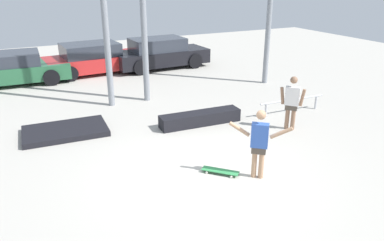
# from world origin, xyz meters

# --- Properties ---
(ground_plane) EXTENTS (36.00, 36.00, 0.00)m
(ground_plane) POSITION_xyz_m (0.00, 0.00, 0.00)
(ground_plane) COLOR #B2ADA3
(skateboarder) EXTENTS (1.05, 0.90, 1.53)m
(skateboarder) POSITION_xyz_m (0.92, -0.66, 0.86)
(skateboarder) COLOR tan
(skateboarder) RESTS_ON ground_plane
(skateboard) EXTENTS (0.72, 0.73, 0.08)m
(skateboard) POSITION_xyz_m (0.29, -0.19, 0.06)
(skateboard) COLOR #338C4C
(skateboard) RESTS_ON ground_plane
(grind_box) EXTENTS (2.42, 0.63, 0.37)m
(grind_box) POSITION_xyz_m (1.23, 2.58, 0.18)
(grind_box) COLOR black
(grind_box) RESTS_ON ground_plane
(manual_pad) EXTENTS (2.27, 1.49, 0.15)m
(manual_pad) POSITION_xyz_m (-2.39, 3.61, 0.08)
(manual_pad) COLOR black
(manual_pad) RESTS_ON ground_plane
(grind_rail) EXTENTS (2.34, 0.16, 0.47)m
(grind_rail) POSITION_xyz_m (4.23, 2.15, 0.36)
(grind_rail) COLOR #B7BABF
(grind_rail) RESTS_ON ground_plane
(parked_car_green) EXTENTS (4.13, 2.16, 1.22)m
(parked_car_green) POSITION_xyz_m (-3.35, 9.73, 0.60)
(parked_car_green) COLOR #28603D
(parked_car_green) RESTS_ON ground_plane
(parked_car_red) EXTENTS (4.35, 2.21, 1.30)m
(parked_car_red) POSITION_xyz_m (-0.13, 10.03, 0.63)
(parked_car_red) COLOR red
(parked_car_red) RESTS_ON ground_plane
(parked_car_black) EXTENTS (4.34, 1.95, 1.38)m
(parked_car_black) POSITION_xyz_m (2.82, 9.61, 0.67)
(parked_car_black) COLOR black
(parked_car_black) RESTS_ON ground_plane
(bystander) EXTENTS (0.53, 0.56, 1.52)m
(bystander) POSITION_xyz_m (3.32, 1.15, 0.83)
(bystander) COLOR #8C664C
(bystander) RESTS_ON ground_plane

